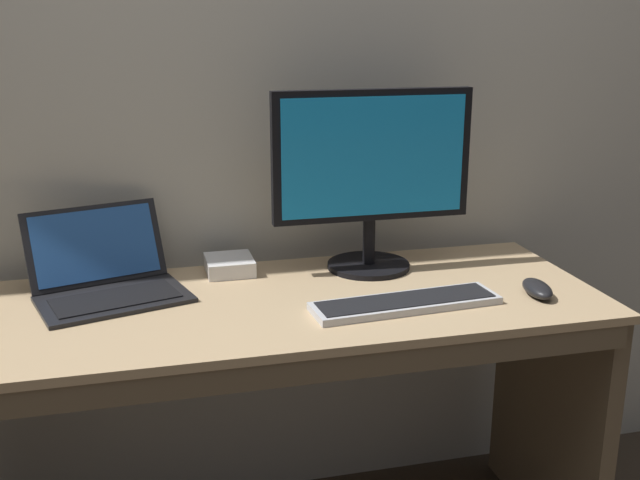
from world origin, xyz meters
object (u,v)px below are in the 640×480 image
Objects in this scene: wired_keyboard at (406,303)px; external_drive_box at (229,265)px; laptop_black at (105,274)px; computer_mouse at (537,289)px; external_monitor at (372,169)px.

wired_keyboard is 3.42× the size of external_drive_box.
laptop_black is 3.28× the size of computer_mouse.
wired_keyboard is 0.33m from computer_mouse.
laptop_black is 0.72m from wired_keyboard.
computer_mouse is (1.00, -0.27, -0.03)m from laptop_black.
laptop_black is 0.71m from external_monitor.
computer_mouse is at bearing -40.80° from external_monitor.
laptop_black is 1.04m from computer_mouse.
external_monitor is 0.45m from external_drive_box.
external_monitor reaches higher than laptop_black.
laptop_black is at bearing 158.77° from wired_keyboard.
external_drive_box is (0.31, 0.08, -0.03)m from laptop_black.
laptop_black is at bearing -178.65° from external_monitor.
external_monitor is 0.38m from wired_keyboard.
external_drive_box is at bearing 169.54° from external_monitor.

